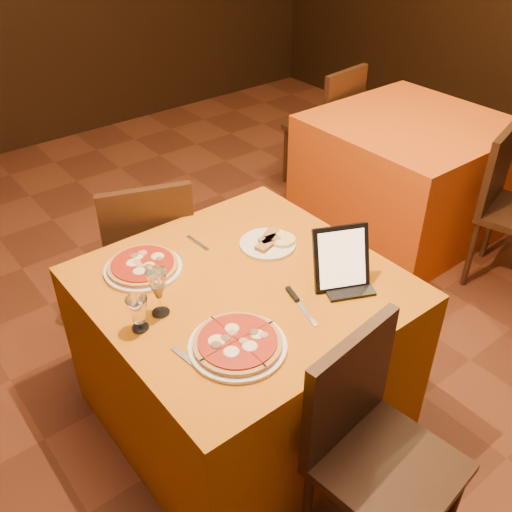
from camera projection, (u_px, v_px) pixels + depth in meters
floor at (302, 379)px, 2.79m from camera, size 6.00×7.00×0.01m
main_table at (244, 352)px, 2.41m from camera, size 1.10×1.10×0.75m
side_table at (406, 175)px, 3.73m from camera, size 1.10×1.10×0.75m
chair_main_near at (389, 468)px, 1.86m from camera, size 0.40×0.40×0.91m
chair_main_far at (147, 252)px, 2.87m from camera, size 0.51×0.51×0.91m
chair_side_far at (321, 126)px, 4.20m from camera, size 0.45×0.45×0.91m
pizza_near at (238, 344)px, 1.89m from camera, size 0.33×0.33×0.03m
pizza_far at (143, 267)px, 2.24m from camera, size 0.31×0.31×0.03m
cutlet_dish at (268, 243)px, 2.39m from camera, size 0.24×0.24×0.03m
wine_glass at (158, 292)px, 1.99m from camera, size 0.09×0.09×0.19m
water_glass at (138, 314)px, 1.94m from camera, size 0.09×0.09×0.13m
tablet at (341, 258)px, 2.11m from camera, size 0.24×0.18×0.24m
knife at (303, 309)px, 2.05m from camera, size 0.07×0.20×0.01m
fork_near at (188, 360)px, 1.85m from camera, size 0.04×0.16×0.01m
fork_far at (198, 243)px, 2.40m from camera, size 0.02×0.15×0.01m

